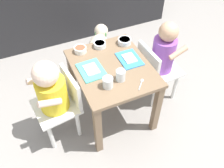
# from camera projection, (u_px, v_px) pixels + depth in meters

# --- Properties ---
(ground_plane) EXTENTS (7.00, 7.00, 0.00)m
(ground_plane) POSITION_uv_depth(u_px,v_px,m) (112.00, 111.00, 1.95)
(ground_plane) COLOR gray
(dining_table) EXTENTS (0.50, 0.60, 0.48)m
(dining_table) POSITION_uv_depth(u_px,v_px,m) (112.00, 76.00, 1.67)
(dining_table) COLOR #7A6047
(dining_table) RESTS_ON ground
(seated_child_left) EXTENTS (0.31, 0.31, 0.67)m
(seated_child_left) POSITION_uv_depth(u_px,v_px,m) (53.00, 92.00, 1.52)
(seated_child_left) COLOR white
(seated_child_left) RESTS_ON ground
(seated_child_right) EXTENTS (0.29, 0.29, 0.69)m
(seated_child_right) POSITION_uv_depth(u_px,v_px,m) (162.00, 55.00, 1.77)
(seated_child_right) COLOR white
(seated_child_right) RESTS_ON ground
(dog) EXTENTS (0.34, 0.45, 0.31)m
(dog) POSITION_uv_depth(u_px,v_px,m) (99.00, 46.00, 2.21)
(dog) COLOR beige
(dog) RESTS_ON ground
(food_tray_left) EXTENTS (0.16, 0.20, 0.02)m
(food_tray_left) POSITION_uv_depth(u_px,v_px,m) (91.00, 70.00, 1.58)
(food_tray_left) COLOR #4CC6BC
(food_tray_left) RESTS_ON dining_table
(food_tray_right) EXTENTS (0.14, 0.19, 0.02)m
(food_tray_right) POSITION_uv_depth(u_px,v_px,m) (129.00, 59.00, 1.66)
(food_tray_right) COLOR #388CD8
(food_tray_right) RESTS_ON dining_table
(water_cup_left) EXTENTS (0.06, 0.06, 0.07)m
(water_cup_left) POSITION_uv_depth(u_px,v_px,m) (120.00, 76.00, 1.50)
(water_cup_left) COLOR white
(water_cup_left) RESTS_ON dining_table
(water_cup_right) EXTENTS (0.07, 0.07, 0.07)m
(water_cup_right) POSITION_uv_depth(u_px,v_px,m) (108.00, 83.00, 1.46)
(water_cup_right) COLOR white
(water_cup_right) RESTS_ON dining_table
(cereal_bowl_left_side) EXTENTS (0.09, 0.09, 0.04)m
(cereal_bowl_left_side) POSITION_uv_depth(u_px,v_px,m) (80.00, 49.00, 1.70)
(cereal_bowl_left_side) COLOR white
(cereal_bowl_left_side) RESTS_ON dining_table
(cereal_bowl_right_side) EXTENTS (0.10, 0.10, 0.04)m
(cereal_bowl_right_side) POSITION_uv_depth(u_px,v_px,m) (125.00, 41.00, 1.77)
(cereal_bowl_right_side) COLOR white
(cereal_bowl_right_side) RESTS_ON dining_table
(veggie_bowl_near) EXTENTS (0.09, 0.09, 0.04)m
(veggie_bowl_near) POSITION_uv_depth(u_px,v_px,m) (100.00, 44.00, 1.75)
(veggie_bowl_near) COLOR white
(veggie_bowl_near) RESTS_ON dining_table
(spoon_by_left_tray) EXTENTS (0.08, 0.08, 0.01)m
(spoon_by_left_tray) POSITION_uv_depth(u_px,v_px,m) (141.00, 83.00, 1.50)
(spoon_by_left_tray) COLOR silver
(spoon_by_left_tray) RESTS_ON dining_table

